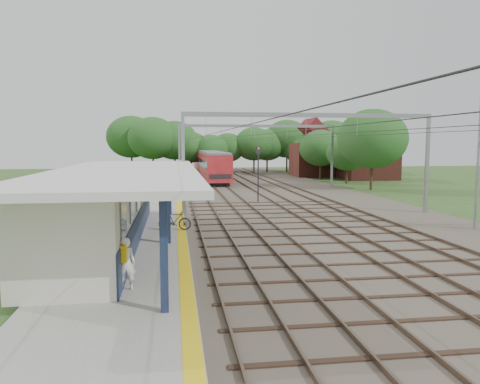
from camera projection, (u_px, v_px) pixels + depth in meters
ground at (334, 283)px, 16.70m from camera, size 160.00×160.00×0.00m
ballast_bed at (271, 193)px, 46.80m from camera, size 18.00×90.00×0.10m
platform at (144, 220)px, 29.43m from camera, size 5.00×52.00×0.35m
yellow_stripe at (180, 216)px, 29.72m from camera, size 0.45×52.00×0.01m
station_building at (105, 205)px, 22.14m from camera, size 3.41×18.00×3.40m
canopy at (126, 173)px, 21.15m from camera, size 6.40×20.00×3.44m
rail_tracks at (246, 192)px, 46.43m from camera, size 11.80×88.00×0.15m
catenary_system at (276, 137)px, 41.50m from camera, size 17.22×88.00×7.00m
tree_band at (235, 144)px, 72.98m from camera, size 31.72×30.88×8.82m
house_near at (368, 158)px, 64.61m from camera, size 7.00×6.12×7.89m
house_far at (320, 155)px, 69.80m from camera, size 8.00×6.12×8.66m
person at (126, 264)px, 14.76m from camera, size 0.66×0.48×1.69m
bicycle at (175, 221)px, 24.90m from camera, size 1.79×0.70×1.05m
train at (209, 163)px, 69.49m from camera, size 2.89×35.95×3.80m
signal_post at (258, 167)px, 38.88m from camera, size 0.37×0.32×4.70m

